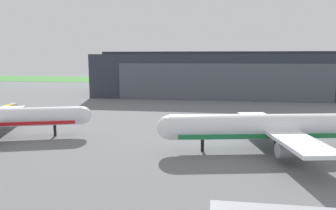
% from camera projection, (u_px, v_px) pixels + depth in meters
% --- Properties ---
extents(ground_plane, '(440.00, 440.00, 0.00)m').
position_uv_depth(ground_plane, '(193.00, 150.00, 54.73)').
color(ground_plane, slate).
extents(grass_field_strip, '(440.00, 56.00, 0.08)m').
position_uv_depth(grass_field_strip, '(209.00, 80.00, 216.95)').
color(grass_field_strip, '#428838').
rests_on(grass_field_strip, ground_plane).
extents(maintenance_hangar, '(102.26, 41.09, 18.26)m').
position_uv_depth(maintenance_hangar, '(221.00, 74.00, 134.42)').
color(maintenance_hangar, '#2D333D').
rests_on(maintenance_hangar, ground_plane).
extents(airliner_near_right, '(38.89, 31.45, 13.63)m').
position_uv_depth(airliner_near_right, '(273.00, 127.00, 53.72)').
color(airliner_near_right, white).
rests_on(airliner_near_right, ground_plane).
extents(ops_van, '(2.42, 5.19, 2.07)m').
position_uv_depth(ops_van, '(10.00, 107.00, 93.66)').
color(ops_van, silver).
rests_on(ops_van, ground_plane).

